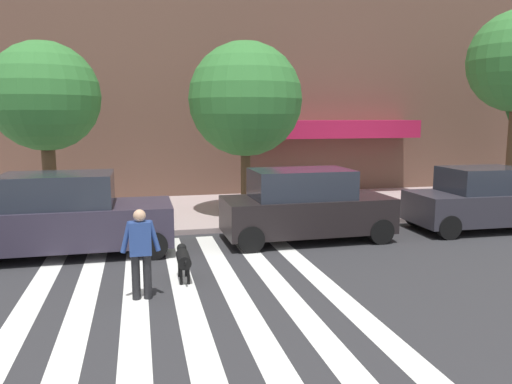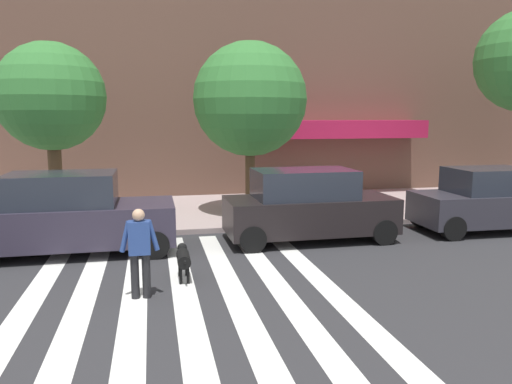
{
  "view_description": "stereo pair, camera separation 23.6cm",
  "coord_description": "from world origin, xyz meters",
  "px_view_note": "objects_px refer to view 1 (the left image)",
  "views": [
    {
      "loc": [
        -0.76,
        -0.64,
        3.25
      ],
      "look_at": [
        1.49,
        8.79,
        1.76
      ],
      "focal_mm": 34.59,
      "sensor_mm": 36.0,
      "label": 1
    },
    {
      "loc": [
        -0.53,
        -0.69,
        3.25
      ],
      "look_at": [
        1.49,
        8.79,
        1.76
      ],
      "focal_mm": 34.59,
      "sensor_mm": 36.0,
      "label": 2
    }
  ],
  "objects_px": {
    "parked_car_third_in_line": "(305,206)",
    "dog_on_leash": "(183,258)",
    "pedestrian_dog_walker": "(141,249)",
    "parked_car_behind_first": "(66,216)",
    "street_tree_middle": "(245,100)",
    "street_tree_nearest": "(45,97)",
    "parked_car_fourth_in_line": "(486,200)"
  },
  "relations": [
    {
      "from": "parked_car_third_in_line",
      "to": "street_tree_nearest",
      "type": "bearing_deg",
      "value": 154.09
    },
    {
      "from": "parked_car_fourth_in_line",
      "to": "pedestrian_dog_walker",
      "type": "relative_size",
      "value": 2.74
    },
    {
      "from": "street_tree_nearest",
      "to": "street_tree_middle",
      "type": "height_order",
      "value": "street_tree_middle"
    },
    {
      "from": "pedestrian_dog_walker",
      "to": "dog_on_leash",
      "type": "height_order",
      "value": "pedestrian_dog_walker"
    },
    {
      "from": "dog_on_leash",
      "to": "pedestrian_dog_walker",
      "type": "bearing_deg",
      "value": -132.53
    },
    {
      "from": "street_tree_nearest",
      "to": "pedestrian_dog_walker",
      "type": "height_order",
      "value": "street_tree_nearest"
    },
    {
      "from": "parked_car_third_in_line",
      "to": "street_tree_nearest",
      "type": "height_order",
      "value": "street_tree_nearest"
    },
    {
      "from": "parked_car_fourth_in_line",
      "to": "street_tree_middle",
      "type": "xyz_separation_m",
      "value": [
        -6.38,
        3.28,
        2.91
      ]
    },
    {
      "from": "parked_car_behind_first",
      "to": "pedestrian_dog_walker",
      "type": "relative_size",
      "value": 2.93
    },
    {
      "from": "parked_car_behind_first",
      "to": "street_tree_middle",
      "type": "relative_size",
      "value": 0.89
    },
    {
      "from": "dog_on_leash",
      "to": "parked_car_third_in_line",
      "type": "bearing_deg",
      "value": 35.9
    },
    {
      "from": "parked_car_third_in_line",
      "to": "dog_on_leash",
      "type": "xyz_separation_m",
      "value": [
        -3.42,
        -2.47,
        -0.48
      ]
    },
    {
      "from": "parked_car_behind_first",
      "to": "parked_car_third_in_line",
      "type": "relative_size",
      "value": 1.09
    },
    {
      "from": "parked_car_third_in_line",
      "to": "dog_on_leash",
      "type": "relative_size",
      "value": 3.97
    },
    {
      "from": "parked_car_behind_first",
      "to": "street_tree_middle",
      "type": "xyz_separation_m",
      "value": [
        5.04,
        3.28,
        2.85
      ]
    },
    {
      "from": "parked_car_fourth_in_line",
      "to": "dog_on_leash",
      "type": "relative_size",
      "value": 4.05
    },
    {
      "from": "parked_car_behind_first",
      "to": "parked_car_fourth_in_line",
      "type": "height_order",
      "value": "parked_car_behind_first"
    },
    {
      "from": "parked_car_third_in_line",
      "to": "parked_car_fourth_in_line",
      "type": "relative_size",
      "value": 0.98
    },
    {
      "from": "parked_car_third_in_line",
      "to": "dog_on_leash",
      "type": "distance_m",
      "value": 4.25
    },
    {
      "from": "street_tree_nearest",
      "to": "parked_car_fourth_in_line",
      "type": "bearing_deg",
      "value": -15.02
    },
    {
      "from": "street_tree_nearest",
      "to": "dog_on_leash",
      "type": "distance_m",
      "value": 7.47
    },
    {
      "from": "pedestrian_dog_walker",
      "to": "street_tree_nearest",
      "type": "bearing_deg",
      "value": 110.9
    },
    {
      "from": "dog_on_leash",
      "to": "street_tree_nearest",
      "type": "bearing_deg",
      "value": 120.23
    },
    {
      "from": "street_tree_middle",
      "to": "pedestrian_dog_walker",
      "type": "distance_m",
      "value": 7.97
    },
    {
      "from": "parked_car_behind_first",
      "to": "street_tree_nearest",
      "type": "xyz_separation_m",
      "value": [
        -0.85,
        3.29,
        2.87
      ]
    },
    {
      "from": "street_tree_middle",
      "to": "pedestrian_dog_walker",
      "type": "relative_size",
      "value": 3.31
    },
    {
      "from": "parked_car_fourth_in_line",
      "to": "parked_car_third_in_line",
      "type": "bearing_deg",
      "value": -179.99
    },
    {
      "from": "street_tree_middle",
      "to": "pedestrian_dog_walker",
      "type": "xyz_separation_m",
      "value": [
        -3.34,
        -6.65,
        -2.85
      ]
    },
    {
      "from": "parked_car_behind_first",
      "to": "parked_car_third_in_line",
      "type": "bearing_deg",
      "value": -0.0
    },
    {
      "from": "parked_car_fourth_in_line",
      "to": "street_tree_middle",
      "type": "distance_m",
      "value": 7.74
    },
    {
      "from": "parked_car_behind_first",
      "to": "dog_on_leash",
      "type": "xyz_separation_m",
      "value": [
        2.51,
        -2.47,
        -0.48
      ]
    },
    {
      "from": "street_tree_nearest",
      "to": "dog_on_leash",
      "type": "xyz_separation_m",
      "value": [
        3.36,
        -5.77,
        -3.35
      ]
    }
  ]
}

